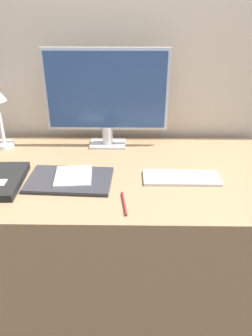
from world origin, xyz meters
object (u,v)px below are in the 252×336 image
at_px(pen, 125,204).
at_px(laptop, 70,180).
at_px(monitor, 106,95).
at_px(ereader, 73,176).
at_px(keyboard, 181,178).

bearing_deg(pen, laptop, 145.21).
height_order(monitor, pen, monitor).
bearing_deg(monitor, ereader, -108.55).
xyz_separation_m(monitor, keyboard, (0.33, -0.35, -0.26)).
bearing_deg(keyboard, laptop, -176.56).
bearing_deg(monitor, pen, -79.74).
bearing_deg(ereader, monitor, 71.45).
distance_m(monitor, ereader, 0.45).
relative_size(monitor, keyboard, 1.86).
xyz_separation_m(monitor, pen, (0.10, -0.54, -0.26)).
bearing_deg(laptop, keyboard, 3.44).
bearing_deg(keyboard, pen, -141.36).
relative_size(keyboard, ereader, 1.82).
relative_size(laptop, pen, 2.39).
bearing_deg(keyboard, ereader, -177.76).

